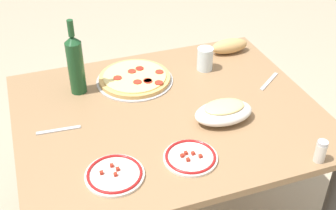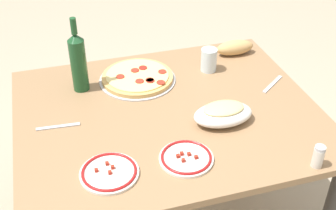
% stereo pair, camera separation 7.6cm
% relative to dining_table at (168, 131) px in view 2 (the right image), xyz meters
% --- Properties ---
extents(dining_table, '(1.23, 1.01, 0.70)m').
position_rel_dining_table_xyz_m(dining_table, '(0.00, 0.00, 0.00)').
color(dining_table, '#93704C').
rests_on(dining_table, ground).
extents(pepperoni_pizza, '(0.35, 0.35, 0.03)m').
position_rel_dining_table_xyz_m(pepperoni_pizza, '(0.06, -0.27, 0.12)').
color(pepperoni_pizza, '#B7B7BC').
rests_on(pepperoni_pizza, dining_table).
extents(baked_pasta_dish, '(0.24, 0.15, 0.08)m').
position_rel_dining_table_xyz_m(baked_pasta_dish, '(-0.19, 0.13, 0.15)').
color(baked_pasta_dish, white).
rests_on(baked_pasta_dish, dining_table).
extents(wine_bottle, '(0.07, 0.07, 0.34)m').
position_rel_dining_table_xyz_m(wine_bottle, '(0.32, -0.27, 0.25)').
color(wine_bottle, '#194723').
rests_on(wine_bottle, dining_table).
extents(water_glass, '(0.07, 0.07, 0.11)m').
position_rel_dining_table_xyz_m(water_glass, '(-0.28, -0.26, 0.16)').
color(water_glass, silver).
rests_on(water_glass, dining_table).
extents(side_plate_near, '(0.20, 0.20, 0.02)m').
position_rel_dining_table_xyz_m(side_plate_near, '(0.02, 0.30, 0.12)').
color(side_plate_near, white).
rests_on(side_plate_near, dining_table).
extents(side_plate_far, '(0.21, 0.21, 0.02)m').
position_rel_dining_table_xyz_m(side_plate_far, '(0.30, 0.30, 0.12)').
color(side_plate_far, white).
rests_on(side_plate_far, dining_table).
extents(bread_loaf, '(0.19, 0.08, 0.07)m').
position_rel_dining_table_xyz_m(bread_loaf, '(-0.46, -0.37, 0.14)').
color(bread_loaf, tan).
rests_on(bread_loaf, dining_table).
extents(spice_shaker, '(0.04, 0.04, 0.09)m').
position_rel_dining_table_xyz_m(spice_shaker, '(-0.41, 0.46, 0.15)').
color(spice_shaker, silver).
rests_on(spice_shaker, dining_table).
extents(fork_left, '(0.15, 0.11, 0.00)m').
position_rel_dining_table_xyz_m(fork_left, '(-0.51, -0.06, 0.11)').
color(fork_left, '#B7B7BC').
rests_on(fork_left, dining_table).
extents(fork_right, '(0.17, 0.03, 0.00)m').
position_rel_dining_table_xyz_m(fork_right, '(0.44, -0.02, 0.11)').
color(fork_right, '#B7B7BC').
rests_on(fork_right, dining_table).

